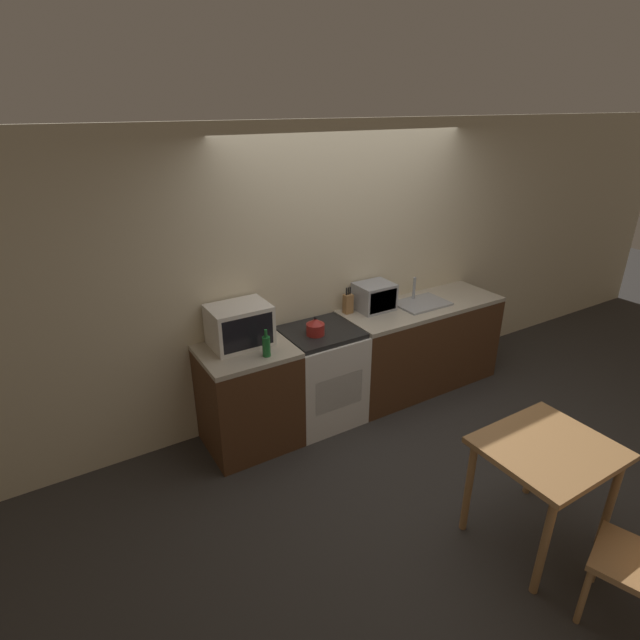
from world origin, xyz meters
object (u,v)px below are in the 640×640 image
object	(u,v)px
microwave	(240,325)
dining_table	(546,460)
stove_range	(321,376)
kettle	(315,327)
bottle	(266,346)
toaster_oven	(374,297)

from	to	relation	value
microwave	dining_table	bearing A→B (deg)	-59.85
stove_range	kettle	size ratio (longest dim) A/B	5.31
dining_table	kettle	bearing A→B (deg)	106.85
bottle	stove_range	bearing A→B (deg)	17.06
stove_range	toaster_oven	xyz separation A→B (m)	(0.69, 0.14, 0.58)
microwave	dining_table	distance (m)	2.41
toaster_oven	bottle	bearing A→B (deg)	-165.64
bottle	toaster_oven	xyz separation A→B (m)	(1.29, 0.33, 0.04)
stove_range	dining_table	size ratio (longest dim) A/B	1.14
bottle	dining_table	world-z (taller)	bottle
bottle	dining_table	size ratio (longest dim) A/B	0.29
dining_table	toaster_oven	bearing A→B (deg)	84.63
microwave	stove_range	bearing A→B (deg)	-8.92
dining_table	stove_range	bearing A→B (deg)	104.18
kettle	bottle	distance (m)	0.54
bottle	toaster_oven	size ratio (longest dim) A/B	0.65
stove_range	dining_table	distance (m)	2.01
kettle	toaster_oven	xyz separation A→B (m)	(0.77, 0.19, 0.06)
kettle	bottle	size ratio (longest dim) A/B	0.75
bottle	dining_table	xyz separation A→B (m)	(1.10, -1.75, -0.35)
kettle	bottle	world-z (taller)	bottle
toaster_oven	dining_table	distance (m)	2.13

